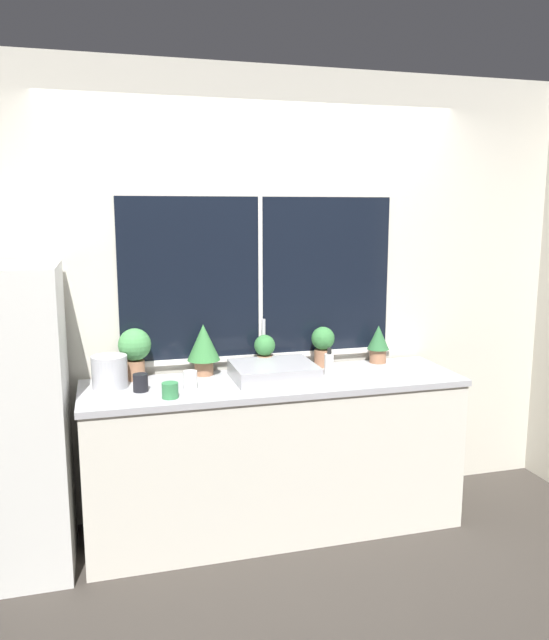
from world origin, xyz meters
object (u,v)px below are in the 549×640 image
Objects in this scene: refrigerator at (4,422)px; potted_plant_left at (204,345)px; potted_plant_far_left at (135,349)px; mug_white at (190,380)px; potted_plant_center at (264,350)px; soap_bottle at (329,364)px; potted_plant_right at (323,344)px; kettle at (110,370)px; potted_plant_far_right at (378,342)px; mug_black at (141,383)px; mug_green at (170,390)px; sink at (273,371)px.

potted_plant_left is at bearing 13.08° from refrigerator.
potted_plant_far_left is 3.10× the size of mug_white.
refrigerator is 7.29× the size of potted_plant_center.
potted_plant_center is (0.76, 0.00, -0.06)m from potted_plant_far_left.
potted_plant_center is 0.40m from soap_bottle.
potted_plant_right is 1.26× the size of kettle.
potted_plant_center is at bearing 0.00° from potted_plant_left.
potted_plant_far_right is at bearing 6.49° from refrigerator.
mug_white is 0.45m from kettle.
potted_plant_center is at bearing 180.00° from potted_plant_far_right.
mug_white is (-0.48, -0.26, -0.08)m from potted_plant_center.
potted_plant_left reaches higher than soap_bottle.
mug_black reaches higher than mug_green.
potted_plant_left reaches higher than potted_plant_far_right.
potted_plant_far_right is (0.75, 0.00, 0.01)m from potted_plant_center.
potted_plant_right reaches higher than mug_black.
potted_plant_right is 2.92× the size of mug_green.
potted_plant_far_right is at bearing 16.87° from mug_green.
potted_plant_far_right is 1.42m from mug_green.
mug_black is 0.48× the size of kettle.
sink is 0.78m from potted_plant_far_right.
kettle is at bearing 176.52° from soap_bottle.
sink is 2.13× the size of potted_plant_center.
potted_plant_right reaches higher than mug_green.
potted_plant_center is 0.92m from kettle.
potted_plant_left is at bearing 32.99° from mug_black.
potted_plant_center is (-0.00, 0.20, 0.08)m from sink.
potted_plant_right reaches higher than potted_plant_far_right.
mug_black is at bearing 130.40° from mug_green.
mug_black is 0.20m from kettle.
potted_plant_far_left is at bearing 165.54° from sink.
potted_plant_center is 0.55m from mug_white.
refrigerator reaches higher than potted_plant_far_left.
potted_plant_right is 0.90m from mug_white.
kettle is at bearing -166.53° from potted_plant_left.
sink is at bearing 7.41° from mug_white.
mug_white is (-0.86, -0.26, -0.09)m from potted_plant_right.
soap_bottle is (0.34, -0.01, 0.02)m from sink.
soap_bottle is (-0.03, -0.21, -0.07)m from potted_plant_right.
potted_plant_right is (0.74, 0.00, -0.04)m from potted_plant_left.
kettle is at bearing -171.89° from potted_plant_center.
soap_bottle is 0.98m from mug_green.
mug_white is 1.12× the size of mug_green.
potted_plant_right is (0.38, 0.20, 0.10)m from sink.
mug_green is at bearing -11.18° from refrigerator.
sink is at bearing 2.08° from refrigerator.
potted_plant_center reaches higher than mug_white.
refrigerator reaches higher than mug_white.
mug_black is 1.12× the size of mug_green.
mug_black is at bearing -176.05° from sink.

